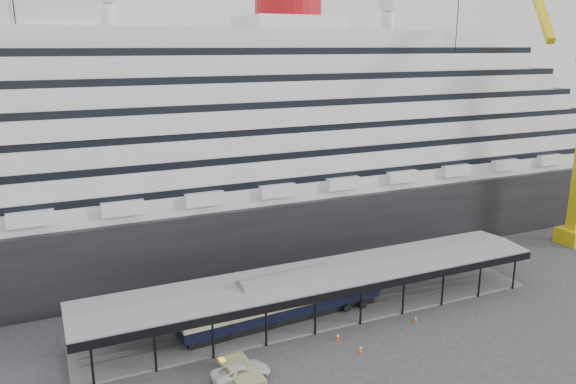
# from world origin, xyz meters

# --- Properties ---
(ground) EXTENTS (200.00, 200.00, 0.00)m
(ground) POSITION_xyz_m (0.00, 0.00, 0.00)
(ground) COLOR #343437
(ground) RESTS_ON ground
(cruise_ship) EXTENTS (130.00, 30.00, 43.90)m
(cruise_ship) POSITION_xyz_m (0.05, 32.00, 18.35)
(cruise_ship) COLOR black
(cruise_ship) RESTS_ON ground
(platform_canopy) EXTENTS (56.00, 9.18, 5.30)m
(platform_canopy) POSITION_xyz_m (0.00, 5.00, 2.36)
(platform_canopy) COLOR slate
(platform_canopy) RESTS_ON ground
(port_truck) EXTENTS (5.84, 3.02, 1.57)m
(port_truck) POSITION_xyz_m (-13.17, -3.82, 0.79)
(port_truck) COLOR silver
(port_truck) RESTS_ON ground
(pullman_carriage) EXTENTS (24.88, 4.91, 24.27)m
(pullman_carriage) POSITION_xyz_m (-4.77, 5.00, 2.92)
(pullman_carriage) COLOR black
(pullman_carriage) RESTS_ON ground
(traffic_cone_left) EXTENTS (0.49, 0.49, 0.82)m
(traffic_cone_left) POSITION_xyz_m (-1.20, -1.15, 0.41)
(traffic_cone_left) COLOR #DF490C
(traffic_cone_left) RESTS_ON ground
(traffic_cone_mid) EXTENTS (0.51, 0.51, 0.81)m
(traffic_cone_mid) POSITION_xyz_m (-0.28, -4.28, 0.40)
(traffic_cone_mid) COLOR #E2500C
(traffic_cone_mid) RESTS_ON ground
(traffic_cone_right) EXTENTS (0.43, 0.43, 0.65)m
(traffic_cone_right) POSITION_xyz_m (9.00, -1.21, 0.32)
(traffic_cone_right) COLOR #F54B0D
(traffic_cone_right) RESTS_ON ground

